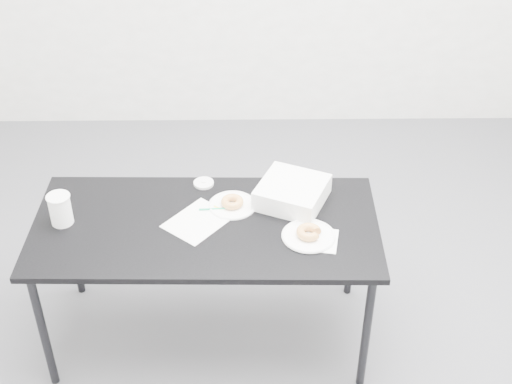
{
  "coord_description": "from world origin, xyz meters",
  "views": [
    {
      "loc": [
        0.03,
        -2.45,
        2.59
      ],
      "look_at": [
        0.06,
        0.02,
        0.8
      ],
      "focal_mm": 50.0,
      "sensor_mm": 36.0,
      "label": 1
    }
  ],
  "objects_px": {
    "pen": "(213,209)",
    "donut_far": "(232,202)",
    "table": "(206,233)",
    "plate_near": "(309,236)",
    "donut_near": "(309,232)",
    "coffee_cup": "(60,209)",
    "plate_far": "(232,205)",
    "scorecard": "(198,221)",
    "bakery_box": "(292,192)"
  },
  "relations": [
    {
      "from": "pen",
      "to": "donut_far",
      "type": "distance_m",
      "value": 0.09
    },
    {
      "from": "table",
      "to": "plate_near",
      "type": "height_order",
      "value": "plate_near"
    },
    {
      "from": "donut_near",
      "to": "coffee_cup",
      "type": "bearing_deg",
      "value": 173.91
    },
    {
      "from": "table",
      "to": "plate_far",
      "type": "relative_size",
      "value": 7.05
    },
    {
      "from": "plate_far",
      "to": "donut_far",
      "type": "distance_m",
      "value": 0.02
    },
    {
      "from": "scorecard",
      "to": "bakery_box",
      "type": "height_order",
      "value": "bakery_box"
    },
    {
      "from": "scorecard",
      "to": "coffee_cup",
      "type": "distance_m",
      "value": 0.59
    },
    {
      "from": "table",
      "to": "donut_near",
      "type": "bearing_deg",
      "value": -11.17
    },
    {
      "from": "scorecard",
      "to": "plate_near",
      "type": "bearing_deg",
      "value": 26.18
    },
    {
      "from": "scorecard",
      "to": "bakery_box",
      "type": "xyz_separation_m",
      "value": [
        0.41,
        0.14,
        0.05
      ]
    },
    {
      "from": "donut_near",
      "to": "donut_far",
      "type": "relative_size",
      "value": 1.06
    },
    {
      "from": "plate_far",
      "to": "bakery_box",
      "type": "bearing_deg",
      "value": 7.23
    },
    {
      "from": "table",
      "to": "pen",
      "type": "xyz_separation_m",
      "value": [
        0.03,
        0.1,
        0.06
      ]
    },
    {
      "from": "table",
      "to": "coffee_cup",
      "type": "relative_size",
      "value": 10.59
    },
    {
      "from": "scorecard",
      "to": "donut_near",
      "type": "distance_m",
      "value": 0.48
    },
    {
      "from": "table",
      "to": "donut_near",
      "type": "xyz_separation_m",
      "value": [
        0.44,
        -0.09,
        0.08
      ]
    },
    {
      "from": "table",
      "to": "donut_far",
      "type": "relative_size",
      "value": 15.01
    },
    {
      "from": "donut_near",
      "to": "plate_near",
      "type": "bearing_deg",
      "value": 0.0
    },
    {
      "from": "pen",
      "to": "plate_near",
      "type": "xyz_separation_m",
      "value": [
        0.41,
        -0.19,
        -0.0
      ]
    },
    {
      "from": "plate_near",
      "to": "donut_far",
      "type": "distance_m",
      "value": 0.39
    },
    {
      "from": "donut_near",
      "to": "scorecard",
      "type": "bearing_deg",
      "value": 166.57
    },
    {
      "from": "table",
      "to": "donut_near",
      "type": "relative_size",
      "value": 14.11
    },
    {
      "from": "plate_far",
      "to": "plate_near",
      "type": "bearing_deg",
      "value": -34.38
    },
    {
      "from": "donut_far",
      "to": "coffee_cup",
      "type": "height_order",
      "value": "coffee_cup"
    },
    {
      "from": "donut_near",
      "to": "donut_far",
      "type": "height_order",
      "value": "donut_near"
    },
    {
      "from": "scorecard",
      "to": "donut_near",
      "type": "xyz_separation_m",
      "value": [
        0.47,
        -0.11,
        0.03
      ]
    },
    {
      "from": "table",
      "to": "plate_near",
      "type": "bearing_deg",
      "value": -11.17
    },
    {
      "from": "donut_far",
      "to": "pen",
      "type": "bearing_deg",
      "value": -160.45
    },
    {
      "from": "table",
      "to": "pen",
      "type": "distance_m",
      "value": 0.12
    },
    {
      "from": "pen",
      "to": "plate_far",
      "type": "height_order",
      "value": "pen"
    },
    {
      "from": "donut_far",
      "to": "bakery_box",
      "type": "distance_m",
      "value": 0.27
    },
    {
      "from": "plate_far",
      "to": "coffee_cup",
      "type": "relative_size",
      "value": 1.5
    },
    {
      "from": "donut_far",
      "to": "coffee_cup",
      "type": "relative_size",
      "value": 0.71
    },
    {
      "from": "plate_near",
      "to": "coffee_cup",
      "type": "xyz_separation_m",
      "value": [
        -1.05,
        0.11,
        0.07
      ]
    },
    {
      "from": "table",
      "to": "plate_near",
      "type": "relative_size",
      "value": 6.63
    },
    {
      "from": "pen",
      "to": "bakery_box",
      "type": "distance_m",
      "value": 0.36
    },
    {
      "from": "pen",
      "to": "plate_near",
      "type": "relative_size",
      "value": 0.54
    },
    {
      "from": "plate_far",
      "to": "pen",
      "type": "bearing_deg",
      "value": -160.45
    },
    {
      "from": "table",
      "to": "coffee_cup",
      "type": "distance_m",
      "value": 0.63
    },
    {
      "from": "table",
      "to": "bakery_box",
      "type": "bearing_deg",
      "value": 23.89
    },
    {
      "from": "donut_far",
      "to": "bakery_box",
      "type": "xyz_separation_m",
      "value": [
        0.27,
        0.03,
        0.02
      ]
    },
    {
      "from": "coffee_cup",
      "to": "bakery_box",
      "type": "bearing_deg",
      "value": 8.16
    },
    {
      "from": "donut_far",
      "to": "table",
      "type": "bearing_deg",
      "value": -132.05
    },
    {
      "from": "pen",
      "to": "bakery_box",
      "type": "xyz_separation_m",
      "value": [
        0.35,
        0.06,
        0.04
      ]
    },
    {
      "from": "scorecard",
      "to": "pen",
      "type": "bearing_deg",
      "value": 91.69
    },
    {
      "from": "donut_near",
      "to": "plate_far",
      "type": "distance_m",
      "value": 0.39
    },
    {
      "from": "plate_near",
      "to": "scorecard",
      "type": "bearing_deg",
      "value": 166.57
    },
    {
      "from": "pen",
      "to": "coffee_cup",
      "type": "distance_m",
      "value": 0.65
    },
    {
      "from": "bakery_box",
      "to": "plate_near",
      "type": "bearing_deg",
      "value": -53.78
    },
    {
      "from": "pen",
      "to": "coffee_cup",
      "type": "height_order",
      "value": "coffee_cup"
    }
  ]
}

